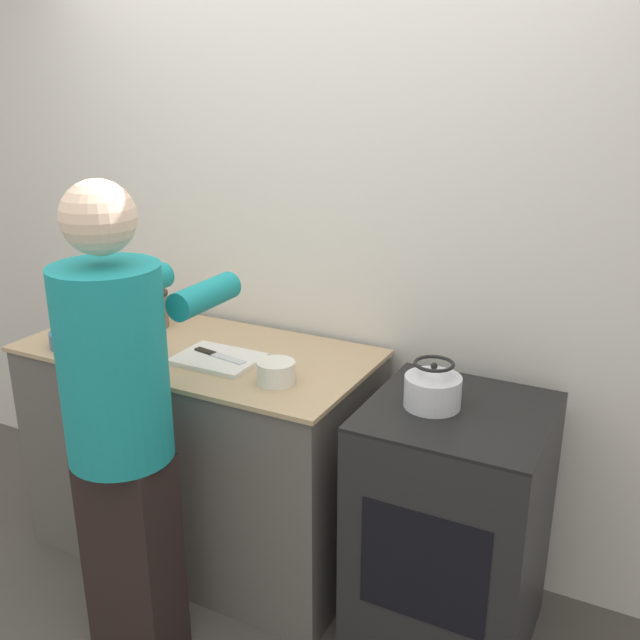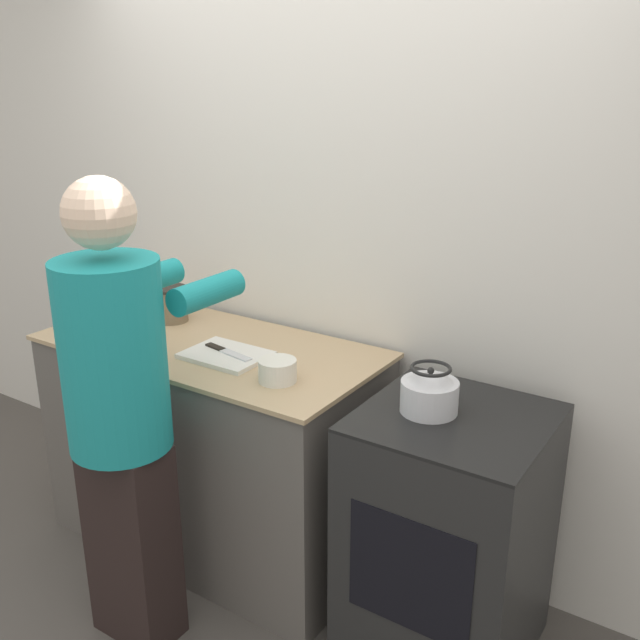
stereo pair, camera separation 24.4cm
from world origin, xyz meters
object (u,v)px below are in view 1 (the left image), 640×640
(knife, at_px, (218,355))
(oven, at_px, (451,528))
(person, at_px, (121,416))
(cutting_board, at_px, (218,359))
(bowl_prep, at_px, (74,338))
(canister_jar, at_px, (151,309))
(kettle, at_px, (433,388))

(knife, bearing_deg, oven, 11.69)
(person, xyz_separation_m, cutting_board, (0.03, 0.51, 0.02))
(oven, relative_size, bowl_prep, 4.76)
(bowl_prep, relative_size, canister_jar, 1.24)
(cutting_board, height_order, knife, knife)
(knife, distance_m, kettle, 0.86)
(bowl_prep, bearing_deg, person, -32.97)
(cutting_board, bearing_deg, knife, 109.73)
(knife, bearing_deg, canister_jar, 168.15)
(oven, distance_m, canister_jar, 1.54)
(kettle, relative_size, canister_jar, 1.22)
(cutting_board, relative_size, bowl_prep, 1.63)
(oven, xyz_separation_m, canister_jar, (-1.43, 0.17, 0.55))
(cutting_board, bearing_deg, kettle, 1.22)
(knife, distance_m, canister_jar, 0.52)
(person, relative_size, bowl_prep, 8.71)
(bowl_prep, distance_m, canister_jar, 0.36)
(oven, relative_size, kettle, 4.85)
(person, bearing_deg, bowl_prep, 147.03)
(cutting_board, xyz_separation_m, knife, (-0.00, 0.01, 0.01))
(canister_jar, bearing_deg, oven, -6.58)
(cutting_board, xyz_separation_m, kettle, (0.86, 0.02, 0.05))
(cutting_board, height_order, canister_jar, canister_jar)
(person, height_order, kettle, person)
(cutting_board, relative_size, canister_jar, 2.03)
(cutting_board, distance_m, bowl_prep, 0.63)
(bowl_prep, height_order, canister_jar, canister_jar)
(kettle, bearing_deg, knife, -179.21)
(oven, bearing_deg, kettle, -169.42)
(person, bearing_deg, oven, 29.17)
(knife, bearing_deg, kettle, 10.76)
(cutting_board, bearing_deg, oven, 2.12)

